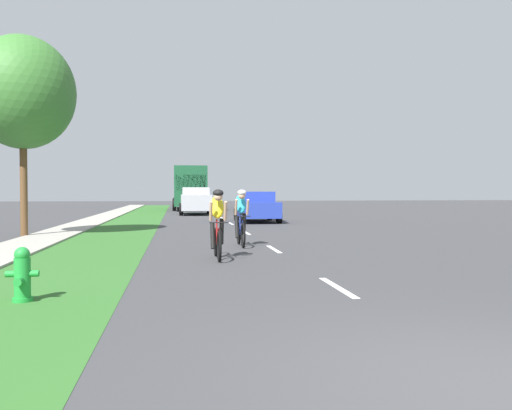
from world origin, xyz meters
TOP-DOWN VIEW (x-y plane):
  - ground_plane at (0.00, 20.00)m, footprint 120.00×120.00m
  - grass_verge at (-4.67, 20.00)m, footprint 2.66×70.00m
  - sidewalk_concrete at (-6.80, 20.00)m, footprint 1.59×70.00m
  - lane_markings_center at (0.00, 24.00)m, footprint 0.12×52.20m
  - fire_hydrant_green at (-4.67, 4.00)m, footprint 0.44×0.38m
  - cyclist_lead at (-1.63, 8.18)m, footprint 0.42×1.72m
  - cyclist_trailing at (-0.77, 10.89)m, footprint 0.42×1.72m
  - sedan_blue at (1.43, 22.49)m, footprint 1.98×4.30m
  - suv_silver at (-1.32, 31.32)m, footprint 2.15×4.70m
  - bus_dark_green at (-1.50, 41.85)m, footprint 2.78×11.60m
  - street_tree_near at (-7.65, 15.02)m, footprint 3.45×3.45m

SIDE VIEW (x-z plane):
  - ground_plane at x=0.00m, z-range 0.00..0.00m
  - grass_verge at x=-4.67m, z-range 0.00..0.01m
  - lane_markings_center at x=0.00m, z-range 0.00..0.01m
  - sidewalk_concrete at x=-6.80m, z-range -0.05..0.06m
  - fire_hydrant_green at x=-4.67m, z-range -0.01..0.75m
  - sedan_blue at x=1.43m, z-range 0.01..1.53m
  - cyclist_lead at x=-1.63m, z-range 0.02..1.60m
  - cyclist_trailing at x=-0.77m, z-range 0.02..1.60m
  - suv_silver at x=-1.32m, z-range 0.05..1.84m
  - bus_dark_green at x=-1.50m, z-range 0.24..3.72m
  - street_tree_near at x=-7.65m, z-range 1.47..8.22m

